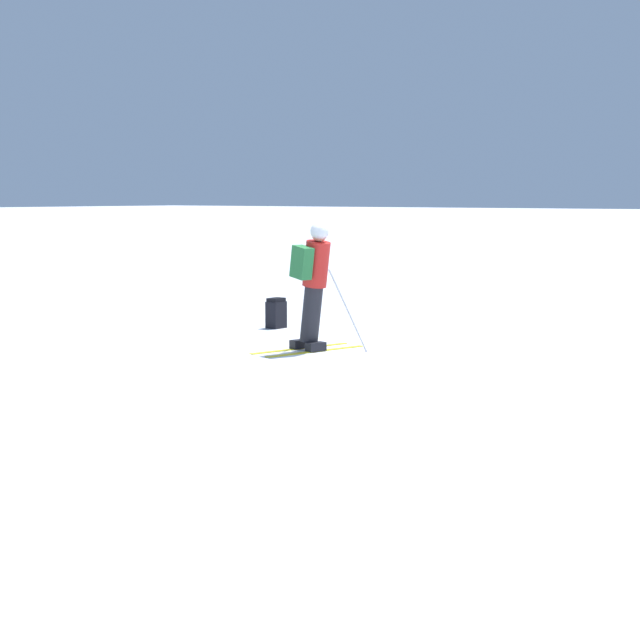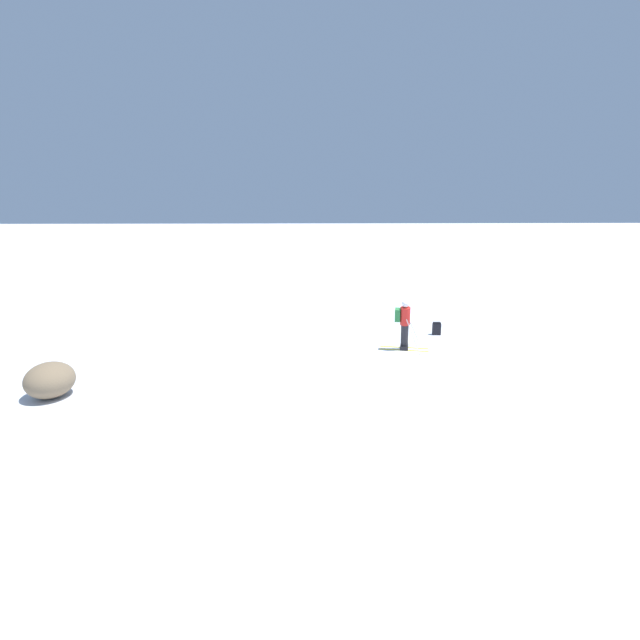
{
  "view_description": "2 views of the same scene",
  "coord_description": "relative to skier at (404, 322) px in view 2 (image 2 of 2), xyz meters",
  "views": [
    {
      "loc": [
        -8.27,
        11.89,
        2.18
      ],
      "look_at": [
        -0.62,
        1.58,
        0.68
      ],
      "focal_mm": 60.0,
      "sensor_mm": 36.0,
      "label": 1
    },
    {
      "loc": [
        -15.99,
        3.86,
        4.85
      ],
      "look_at": [
        1.41,
        2.94,
        0.94
      ],
      "focal_mm": 28.0,
      "sensor_mm": 36.0,
      "label": 2
    }
  ],
  "objects": [
    {
      "name": "spare_backpack",
      "position": [
        2.1,
        -1.77,
        -0.77
      ],
      "size": [
        0.22,
        0.3,
        0.5
      ],
      "rotation": [
        0.0,
        0.0,
        4.7
      ],
      "color": "black",
      "rests_on": "ground"
    },
    {
      "name": "ground_plane",
      "position": [
        -0.62,
        -0.07,
        -1.02
      ],
      "size": [
        300.0,
        300.0,
        0.0
      ],
      "primitive_type": "plane",
      "color": "white"
    },
    {
      "name": "skier",
      "position": [
        0.0,
        0.0,
        0.0
      ],
      "size": [
        1.25,
        1.77,
        1.84
      ],
      "rotation": [
        0.0,
        0.0,
        -0.25
      ],
      "color": "yellow",
      "rests_on": "ground"
    },
    {
      "name": "exposed_boulder_1",
      "position": [
        -3.87,
        10.21,
        -0.56
      ],
      "size": [
        1.42,
        1.21,
        0.92
      ],
      "primitive_type": "ellipsoid",
      "color": "#7A664C",
      "rests_on": "ground"
    }
  ]
}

